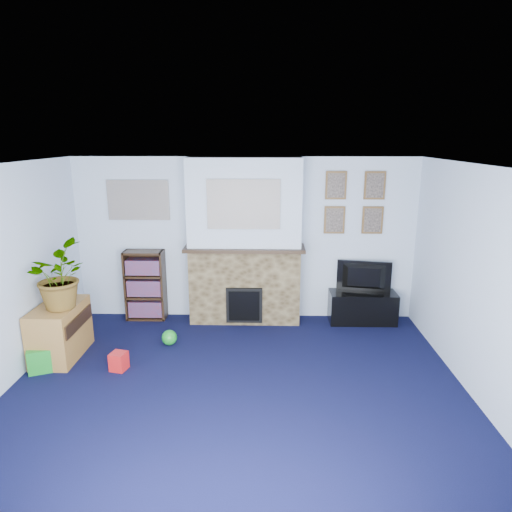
{
  "coord_description": "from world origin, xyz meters",
  "views": [
    {
      "loc": [
        0.32,
        -4.33,
        2.67
      ],
      "look_at": [
        0.19,
        1.02,
        1.27
      ],
      "focal_mm": 32.0,
      "sensor_mm": 36.0,
      "label": 1
    }
  ],
  "objects_px": {
    "bookshelf": "(146,286)",
    "sideboard": "(60,330)",
    "tv_stand": "(362,307)",
    "television": "(364,277)"
  },
  "relations": [
    {
      "from": "bookshelf",
      "to": "sideboard",
      "type": "distance_m",
      "value": 1.48
    },
    {
      "from": "tv_stand",
      "to": "television",
      "type": "distance_m",
      "value": 0.46
    },
    {
      "from": "tv_stand",
      "to": "bookshelf",
      "type": "xyz_separation_m",
      "value": [
        -3.23,
        0.08,
        0.28
      ]
    },
    {
      "from": "tv_stand",
      "to": "bookshelf",
      "type": "relative_size",
      "value": 0.92
    },
    {
      "from": "sideboard",
      "to": "tv_stand",
      "type": "bearing_deg",
      "value": 16.59
    },
    {
      "from": "television",
      "to": "sideboard",
      "type": "xyz_separation_m",
      "value": [
        -3.98,
        -1.21,
        -0.33
      ]
    },
    {
      "from": "bookshelf",
      "to": "sideboard",
      "type": "relative_size",
      "value": 1.22
    },
    {
      "from": "bookshelf",
      "to": "tv_stand",
      "type": "bearing_deg",
      "value": -1.36
    },
    {
      "from": "tv_stand",
      "to": "sideboard",
      "type": "height_order",
      "value": "sideboard"
    },
    {
      "from": "tv_stand",
      "to": "sideboard",
      "type": "distance_m",
      "value": 4.15
    }
  ]
}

